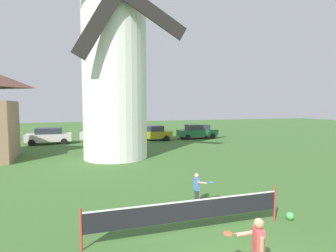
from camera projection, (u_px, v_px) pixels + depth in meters
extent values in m
cylinder|color=white|center=(115.00, 76.00, 18.59)|extent=(4.40, 4.40, 11.53)
cylinder|color=red|center=(81.00, 230.00, 6.72)|extent=(0.06, 0.06, 1.10)
cylinder|color=red|center=(275.00, 204.00, 8.46)|extent=(0.06, 0.06, 1.10)
cube|color=black|center=(189.00, 211.00, 7.58)|extent=(5.79, 0.01, 0.55)
cube|color=white|center=(189.00, 201.00, 7.56)|extent=(5.79, 0.02, 0.04)
cube|color=#DB4C4C|center=(258.00, 242.00, 5.40)|extent=(0.25, 0.35, 0.56)
sphere|color=tan|center=(259.00, 223.00, 5.37)|extent=(0.21, 0.21, 0.21)
cylinder|color=tan|center=(262.00, 248.00, 5.20)|extent=(0.09, 0.09, 0.42)
cylinder|color=tan|center=(247.00, 233.00, 5.57)|extent=(0.44, 0.22, 0.16)
cylinder|color=#D84C33|center=(239.00, 233.00, 5.57)|extent=(0.22, 0.09, 0.04)
ellipsoid|color=#D84C33|center=(228.00, 233.00, 5.58)|extent=(0.24, 0.28, 0.03)
cylinder|color=#333338|center=(196.00, 197.00, 10.03)|extent=(0.11, 0.11, 0.53)
cylinder|color=#333338|center=(197.00, 198.00, 9.89)|extent=(0.11, 0.11, 0.53)
cube|color=#4C7AD1|center=(197.00, 184.00, 9.92)|extent=(0.15, 0.26, 0.47)
sphere|color=#DBB28E|center=(197.00, 176.00, 9.90)|extent=(0.18, 0.18, 0.18)
cylinder|color=#DBB28E|center=(195.00, 183.00, 10.08)|extent=(0.08, 0.08, 0.35)
cylinder|color=#DBB28E|center=(202.00, 183.00, 9.82)|extent=(0.36, 0.08, 0.14)
cylinder|color=#338CCC|center=(206.00, 183.00, 9.86)|extent=(0.22, 0.03, 0.04)
ellipsoid|color=#338CCC|center=(211.00, 182.00, 9.92)|extent=(0.19, 0.24, 0.03)
sphere|color=#4CB259|center=(290.00, 216.00, 8.59)|extent=(0.25, 0.25, 0.25)
cube|color=silver|center=(49.00, 137.00, 25.73)|extent=(4.12, 1.75, 0.70)
cube|color=#2D333D|center=(49.00, 131.00, 25.68)|extent=(2.32, 1.53, 0.56)
cylinder|color=black|center=(65.00, 139.00, 26.99)|extent=(0.60, 0.19, 0.60)
cylinder|color=black|center=(64.00, 141.00, 25.38)|extent=(0.60, 0.19, 0.60)
cylinder|color=black|center=(35.00, 140.00, 26.13)|extent=(0.60, 0.19, 0.60)
cylinder|color=black|center=(32.00, 143.00, 24.52)|extent=(0.60, 0.19, 0.60)
cube|color=silver|center=(100.00, 135.00, 27.75)|extent=(4.11, 2.07, 0.70)
cube|color=#2D333D|center=(100.00, 129.00, 27.70)|extent=(2.35, 1.70, 0.56)
cylinder|color=black|center=(114.00, 137.00, 28.88)|extent=(0.61, 0.24, 0.60)
cylinder|color=black|center=(114.00, 139.00, 27.22)|extent=(0.61, 0.24, 0.60)
cylinder|color=black|center=(88.00, 138.00, 28.32)|extent=(0.61, 0.24, 0.60)
cylinder|color=black|center=(86.00, 140.00, 26.66)|extent=(0.61, 0.24, 0.60)
cube|color=#999919|center=(153.00, 134.00, 28.48)|extent=(4.10, 2.06, 0.70)
cube|color=#2D333D|center=(153.00, 128.00, 28.43)|extent=(2.34, 1.69, 0.56)
cylinder|color=black|center=(164.00, 136.00, 29.61)|extent=(0.61, 0.23, 0.60)
cylinder|color=black|center=(167.00, 138.00, 27.95)|extent=(0.61, 0.23, 0.60)
cylinder|color=black|center=(139.00, 137.00, 29.05)|extent=(0.61, 0.23, 0.60)
cylinder|color=black|center=(141.00, 139.00, 27.39)|extent=(0.61, 0.23, 0.60)
cube|color=#1E6638|center=(197.00, 133.00, 30.18)|extent=(4.46, 1.73, 0.70)
cube|color=#2D333D|center=(197.00, 127.00, 30.13)|extent=(2.50, 1.51, 0.56)
cylinder|color=black|center=(206.00, 135.00, 31.47)|extent=(0.60, 0.18, 0.60)
cylinder|color=black|center=(213.00, 136.00, 29.86)|extent=(0.60, 0.18, 0.60)
cylinder|color=black|center=(182.00, 136.00, 30.55)|extent=(0.60, 0.18, 0.60)
cylinder|color=black|center=(188.00, 137.00, 28.94)|extent=(0.60, 0.18, 0.60)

